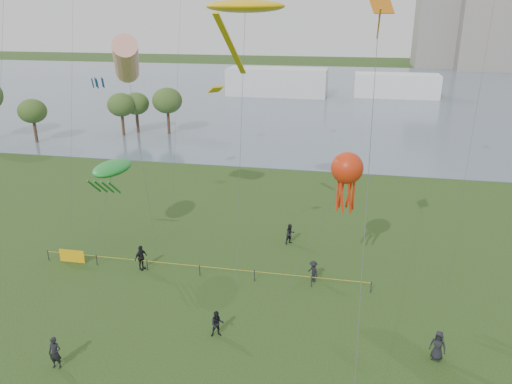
# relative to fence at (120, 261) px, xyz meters

# --- Properties ---
(lake) EXTENTS (400.00, 120.00, 0.08)m
(lake) POSITION_rel_fence_xyz_m (10.94, 86.42, -0.53)
(lake) COLOR slate
(lake) RESTS_ON ground_plane
(building_mid) EXTENTS (20.00, 20.00, 38.00)m
(building_mid) POSITION_rel_fence_xyz_m (56.94, 148.42, 18.45)
(building_mid) COLOR gray
(building_mid) RESTS_ON ground_plane
(building_low) EXTENTS (16.00, 18.00, 28.00)m
(building_low) POSITION_rel_fence_xyz_m (42.94, 154.42, 13.45)
(building_low) COLOR slate
(building_low) RESTS_ON ground_plane
(pavilion_left) EXTENTS (22.00, 8.00, 6.00)m
(pavilion_left) POSITION_rel_fence_xyz_m (-1.06, 81.42, 2.45)
(pavilion_left) COLOR silver
(pavilion_left) RESTS_ON ground_plane
(pavilion_right) EXTENTS (18.00, 7.00, 5.00)m
(pavilion_right) POSITION_rel_fence_xyz_m (24.94, 84.42, 1.95)
(pavilion_right) COLOR white
(pavilion_right) RESTS_ON ground_plane
(trees) EXTENTS (29.56, 14.10, 8.95)m
(trees) POSITION_rel_fence_xyz_m (-25.05, 36.14, 4.89)
(trees) COLOR #3D281B
(trees) RESTS_ON ground_plane
(fence) EXTENTS (24.07, 0.07, 1.05)m
(fence) POSITION_rel_fence_xyz_m (0.00, 0.00, 0.00)
(fence) COLOR black
(fence) RESTS_ON ground_plane
(spectator_a) EXTENTS (0.95, 0.84, 1.61)m
(spectator_a) POSITION_rel_fence_xyz_m (9.24, -6.59, 0.25)
(spectator_a) COLOR black
(spectator_a) RESTS_ON ground_plane
(spectator_b) EXTENTS (1.10, 1.15, 1.57)m
(spectator_b) POSITION_rel_fence_xyz_m (14.15, 0.78, 0.23)
(spectator_b) COLOR black
(spectator_b) RESTS_ON ground_plane
(spectator_c) EXTENTS (0.87, 1.20, 1.90)m
(spectator_c) POSITION_rel_fence_xyz_m (1.66, 0.05, 0.39)
(spectator_c) COLOR black
(spectator_c) RESTS_ON ground_plane
(spectator_d) EXTENTS (0.99, 0.81, 1.74)m
(spectator_d) POSITION_rel_fence_xyz_m (21.50, -6.28, 0.31)
(spectator_d) COLOR black
(spectator_d) RESTS_ON ground_plane
(spectator_f) EXTENTS (0.72, 0.52, 1.83)m
(spectator_f) POSITION_rel_fence_xyz_m (1.58, -10.90, 0.36)
(spectator_f) COLOR black
(spectator_f) RESTS_ON ground_plane
(spectator_g) EXTENTS (1.05, 1.03, 1.70)m
(spectator_g) POSITION_rel_fence_xyz_m (11.79, 6.45, 0.30)
(spectator_g) COLOR black
(spectator_g) RESTS_ON ground_plane
(kite_stingray) EXTENTS (5.54, 10.21, 18.62)m
(kite_stingray) POSITION_rel_fence_xyz_m (8.41, 5.29, 17.57)
(kite_stingray) COLOR #3F3F42
(kite_windsock) EXTENTS (4.43, 5.13, 16.42)m
(kite_windsock) POSITION_rel_fence_xyz_m (-0.64, 5.27, 13.93)
(kite_windsock) COLOR #3F3F42
(kite_creature) EXTENTS (2.49, 6.20, 6.94)m
(kite_creature) POSITION_rel_fence_xyz_m (-1.81, 3.66, 5.92)
(kite_creature) COLOR #3F3F42
(kite_octopus) EXTENTS (4.65, 3.52, 9.47)m
(kite_octopus) POSITION_rel_fence_xyz_m (16.02, 0.82, 7.78)
(kite_octopus) COLOR #3F3F42
(kite_delta) EXTENTS (1.44, 14.37, 18.94)m
(kite_delta) POSITION_rel_fence_xyz_m (17.03, -6.26, 16.62)
(kite_delta) COLOR #3F3F42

